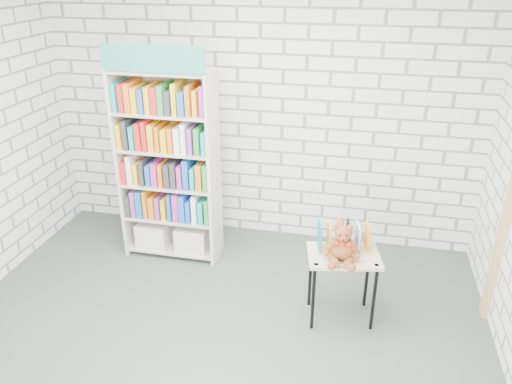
# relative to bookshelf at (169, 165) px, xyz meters

# --- Properties ---
(ground) EXTENTS (4.50, 4.50, 0.00)m
(ground) POSITION_rel_bookshelf_xyz_m (0.78, -1.36, -0.98)
(ground) COLOR #3E493E
(ground) RESTS_ON ground
(room_shell) EXTENTS (4.52, 4.02, 2.81)m
(room_shell) POSITION_rel_bookshelf_xyz_m (0.78, -1.36, 0.80)
(room_shell) COLOR silver
(room_shell) RESTS_ON ground
(bookshelf) EXTENTS (0.96, 0.37, 2.16)m
(bookshelf) POSITION_rel_bookshelf_xyz_m (0.00, 0.00, 0.00)
(bookshelf) COLOR beige
(bookshelf) RESTS_ON ground
(display_table) EXTENTS (0.65, 0.51, 0.63)m
(display_table) POSITION_rel_bookshelf_xyz_m (1.77, -0.70, -0.44)
(display_table) COLOR tan
(display_table) RESTS_ON ground
(table_books) EXTENTS (0.44, 0.26, 0.24)m
(table_books) POSITION_rel_bookshelf_xyz_m (1.75, -0.61, -0.23)
(table_books) COLOR #216C8F
(table_books) RESTS_ON display_table
(teddy_bear) EXTENTS (0.30, 0.28, 0.32)m
(teddy_bear) POSITION_rel_bookshelf_xyz_m (1.75, -0.80, -0.23)
(teddy_bear) COLOR brown
(teddy_bear) RESTS_ON display_table
(door_trim) EXTENTS (0.05, 0.12, 2.10)m
(door_trim) POSITION_rel_bookshelf_xyz_m (3.00, -0.41, 0.07)
(door_trim) COLOR tan
(door_trim) RESTS_ON ground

